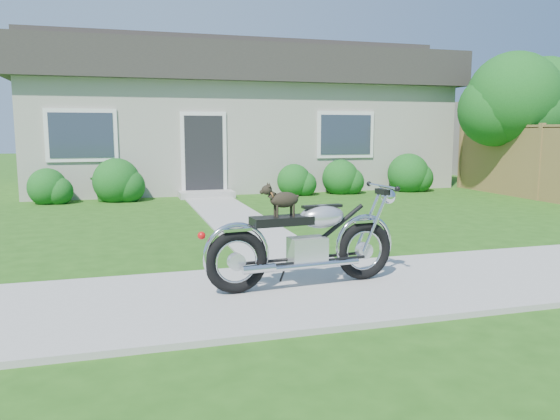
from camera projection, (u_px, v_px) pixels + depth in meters
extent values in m
plane|color=#235114|center=(448.00, 280.00, 6.33)|extent=(80.00, 80.00, 0.00)
cube|color=#9E9B93|center=(448.00, 278.00, 6.32)|extent=(24.00, 2.20, 0.04)
cube|color=#9E9B93|center=(235.00, 218.00, 10.66)|extent=(1.20, 8.00, 0.03)
cube|color=#B0AB9F|center=(236.00, 137.00, 17.51)|extent=(12.00, 6.00, 3.00)
cube|color=#2D2B28|center=(236.00, 74.00, 17.22)|extent=(12.60, 6.60, 1.00)
cube|color=#2D2B28|center=(235.00, 51.00, 17.12)|extent=(12.60, 2.00, 0.60)
cube|color=black|center=(204.00, 156.00, 14.28)|extent=(1.00, 0.06, 2.10)
cube|color=#9E9B93|center=(207.00, 194.00, 14.09)|extent=(1.40, 0.70, 0.16)
cube|color=#2D3847|center=(81.00, 135.00, 13.37)|extent=(1.70, 0.05, 1.30)
cube|color=#2D3847|center=(346.00, 135.00, 15.31)|extent=(1.70, 0.05, 1.30)
cube|color=olive|center=(540.00, 164.00, 13.40)|extent=(0.08, 6.50, 1.80)
cube|color=olive|center=(461.00, 156.00, 16.48)|extent=(0.12, 0.12, 1.90)
cube|color=olive|center=(540.00, 162.00, 13.39)|extent=(0.12, 0.12, 1.90)
cube|color=olive|center=(542.00, 126.00, 13.27)|extent=(0.08, 6.50, 0.08)
cylinder|color=#3D2B1C|center=(510.00, 156.00, 14.83)|extent=(0.28, 0.28, 2.07)
sphere|color=#165418|center=(514.00, 99.00, 14.61)|extent=(2.48, 2.48, 2.48)
sphere|color=#165418|center=(533.00, 114.00, 14.49)|extent=(1.82, 1.82, 1.82)
cylinder|color=#3D2B1C|center=(540.00, 149.00, 17.87)|extent=(0.28, 0.28, 2.22)
sphere|color=#165418|center=(544.00, 98.00, 17.63)|extent=(2.66, 2.66, 2.66)
sphere|color=#165418|center=(560.00, 112.00, 17.52)|extent=(1.95, 1.95, 1.95)
sphere|color=#165418|center=(117.00, 181.00, 13.30)|extent=(1.14, 1.14, 1.14)
sphere|color=#165418|center=(408.00, 174.00, 15.50)|extent=(1.16, 1.16, 1.16)
sphere|color=#165418|center=(294.00, 181.00, 14.58)|extent=(0.90, 0.90, 0.90)
sphere|color=#165418|center=(47.00, 187.00, 12.88)|extent=(0.91, 0.91, 0.91)
sphere|color=#165418|center=(341.00, 178.00, 14.94)|extent=(1.01, 1.01, 1.01)
imported|color=#1A5316|center=(106.00, 186.00, 13.29)|extent=(0.90, 0.87, 0.76)
imported|color=#195C1D|center=(295.00, 180.00, 14.63)|extent=(0.50, 0.50, 0.81)
torus|color=black|center=(364.00, 250.00, 6.16)|extent=(0.68, 0.17, 0.67)
torus|color=black|center=(236.00, 262.00, 5.62)|extent=(0.68, 0.17, 0.67)
cube|color=silver|center=(307.00, 251.00, 5.90)|extent=(0.42, 0.27, 0.30)
ellipsoid|color=silver|center=(322.00, 216.00, 5.91)|extent=(0.53, 0.33, 0.26)
cube|color=black|center=(282.00, 221.00, 5.74)|extent=(0.67, 0.31, 0.09)
cube|color=silver|center=(365.00, 221.00, 6.11)|extent=(0.31, 0.16, 0.03)
cube|color=silver|center=(236.00, 229.00, 5.57)|extent=(0.31, 0.16, 0.03)
cylinder|color=silver|center=(383.00, 186.00, 6.13)|extent=(0.08, 0.60, 0.03)
sphere|color=silver|center=(388.00, 197.00, 6.18)|extent=(0.18, 0.18, 0.17)
cylinder|color=silver|center=(312.00, 265.00, 5.80)|extent=(1.10, 0.15, 0.06)
ellipsoid|color=black|center=(284.00, 200.00, 5.72)|extent=(0.33, 0.17, 0.17)
sphere|color=black|center=(267.00, 190.00, 5.64)|extent=(0.11, 0.11, 0.10)
cylinder|color=black|center=(275.00, 210.00, 5.74)|extent=(0.03, 0.03, 0.13)
cylinder|color=black|center=(277.00, 211.00, 5.67)|extent=(0.03, 0.03, 0.13)
cylinder|color=black|center=(291.00, 209.00, 5.80)|extent=(0.03, 0.03, 0.13)
cylinder|color=black|center=(294.00, 210.00, 5.74)|extent=(0.03, 0.03, 0.13)
torus|color=#A85F2C|center=(271.00, 194.00, 5.66)|extent=(0.06, 0.09, 0.08)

